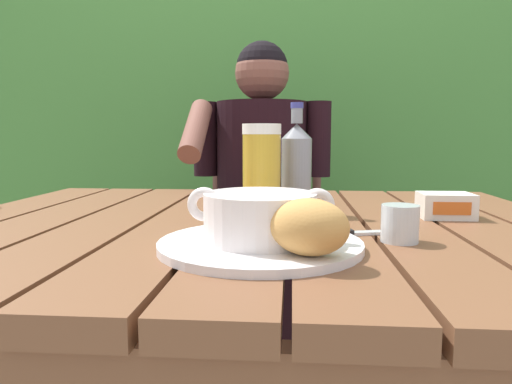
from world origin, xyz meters
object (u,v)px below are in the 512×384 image
at_px(chair_near_diner, 264,241).
at_px(soup_bowl, 260,216).
at_px(beer_bottle, 296,167).
at_px(beer_glass, 262,171).
at_px(serving_plate, 260,244).
at_px(water_glass_small, 400,223).
at_px(bread_roll, 309,227).
at_px(butter_tub, 446,206).
at_px(table_knife, 351,233).
at_px(person_eating, 260,187).

height_order(chair_near_diner, soup_bowl, chair_near_diner).
distance_m(soup_bowl, beer_bottle, 0.32).
bearing_deg(soup_bowl, beer_glass, 93.32).
bearing_deg(chair_near_diner, serving_plate, -86.87).
bearing_deg(beer_glass, water_glass_small, -39.96).
bearing_deg(serving_plate, beer_glass, 93.32).
bearing_deg(bread_roll, butter_tub, 51.60).
bearing_deg(serving_plate, beer_bottle, 80.17).
distance_m(bread_roll, butter_tub, 0.45).
bearing_deg(chair_near_diner, water_glass_small, -75.95).
xyz_separation_m(soup_bowl, beer_bottle, (0.05, 0.31, 0.05)).
bearing_deg(serving_plate, chair_near_diner, 93.13).
xyz_separation_m(water_glass_small, butter_tub, (0.14, 0.22, -0.00)).
distance_m(chair_near_diner, water_glass_small, 1.16).
distance_m(butter_tub, table_knife, 0.27).
bearing_deg(beer_bottle, person_eating, 100.56).
relative_size(bread_roll, beer_glass, 0.66).
relative_size(soup_bowl, butter_tub, 2.11).
relative_size(beer_glass, butter_tub, 1.84).
xyz_separation_m(serving_plate, table_knife, (0.14, 0.10, -0.00)).
distance_m(soup_bowl, water_glass_small, 0.22).
distance_m(bread_roll, beer_bottle, 0.39).
height_order(person_eating, table_knife, person_eating).
bearing_deg(soup_bowl, chair_near_diner, 93.13).
bearing_deg(chair_near_diner, table_knife, -78.98).
bearing_deg(butter_tub, person_eating, 121.50).
xyz_separation_m(beer_bottle, table_knife, (0.09, -0.21, -0.09)).
distance_m(person_eating, beer_bottle, 0.66).
height_order(chair_near_diner, beer_glass, chair_near_diner).
distance_m(person_eating, butter_tub, 0.80).
relative_size(person_eating, beer_glass, 6.63).
relative_size(bread_roll, table_knife, 0.85).
xyz_separation_m(chair_near_diner, water_glass_small, (0.27, -1.09, 0.29)).
bearing_deg(beer_glass, soup_bowl, -86.68).
bearing_deg(table_knife, butter_tub, 40.60).
distance_m(serving_plate, water_glass_small, 0.22).
xyz_separation_m(soup_bowl, butter_tub, (0.35, 0.28, -0.02)).
bearing_deg(table_knife, bread_roll, -112.76).
bearing_deg(person_eating, beer_glass, -85.84).
xyz_separation_m(bread_roll, table_knife, (0.07, 0.18, -0.04)).
bearing_deg(butter_tub, beer_bottle, 173.36).
xyz_separation_m(bread_roll, water_glass_small, (0.14, 0.14, -0.02)).
bearing_deg(person_eating, serving_plate, -86.06).
relative_size(butter_tub, table_knife, 0.70).
xyz_separation_m(chair_near_diner, table_knife, (0.20, -1.05, 0.26)).
bearing_deg(water_glass_small, beer_glass, 140.04).
xyz_separation_m(soup_bowl, bread_roll, (0.07, -0.08, 0.00)).
height_order(beer_bottle, table_knife, beer_bottle).
height_order(chair_near_diner, beer_bottle, beer_bottle).
relative_size(person_eating, serving_plate, 4.15).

